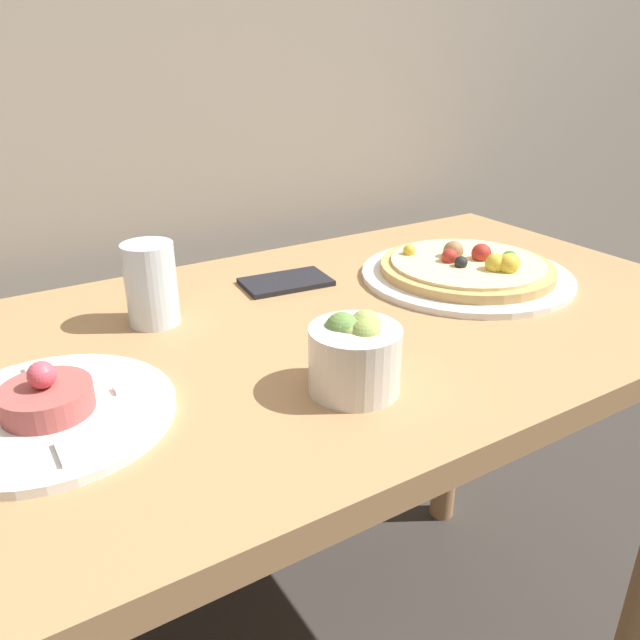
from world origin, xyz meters
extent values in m
cube|color=#AD7F51|center=(0.00, 0.32, 0.76)|extent=(1.24, 0.65, 0.03)
cylinder|color=#AD7F51|center=(0.56, 0.59, 0.37)|extent=(0.06, 0.06, 0.75)
cylinder|color=white|center=(0.31, 0.35, 0.79)|extent=(0.34, 0.34, 0.01)
cylinder|color=tan|center=(0.31, 0.35, 0.80)|extent=(0.28, 0.28, 0.01)
cylinder|color=beige|center=(0.31, 0.35, 0.81)|extent=(0.24, 0.24, 0.01)
sphere|color=gold|center=(0.26, 0.42, 0.82)|extent=(0.02, 0.02, 0.02)
sphere|color=gold|center=(0.32, 0.29, 0.82)|extent=(0.03, 0.03, 0.03)
sphere|color=#B22D23|center=(0.34, 0.34, 0.82)|extent=(0.03, 0.03, 0.03)
sphere|color=#997047|center=(0.31, 0.38, 0.82)|extent=(0.03, 0.03, 0.03)
sphere|color=#387F33|center=(0.36, 0.30, 0.82)|extent=(0.03, 0.03, 0.03)
sphere|color=#B22D23|center=(0.29, 0.36, 0.82)|extent=(0.03, 0.03, 0.03)
sphere|color=black|center=(0.28, 0.33, 0.82)|extent=(0.02, 0.02, 0.02)
sphere|color=gold|center=(0.33, 0.28, 0.82)|extent=(0.03, 0.03, 0.03)
sphere|color=gold|center=(0.34, 0.29, 0.82)|extent=(0.03, 0.03, 0.03)
cylinder|color=white|center=(-0.34, 0.27, 0.79)|extent=(0.25, 0.25, 0.01)
cylinder|color=#B2514C|center=(-0.34, 0.27, 0.80)|extent=(0.09, 0.09, 0.03)
sphere|color=#DB4C5B|center=(-0.34, 0.27, 0.83)|extent=(0.03, 0.03, 0.03)
cube|color=white|center=(-0.25, 0.27, 0.79)|extent=(0.04, 0.02, 0.01)
cube|color=white|center=(-0.34, 0.35, 0.79)|extent=(0.02, 0.04, 0.01)
cube|color=white|center=(-0.34, 0.18, 0.79)|extent=(0.02, 0.04, 0.01)
cylinder|color=silver|center=(-0.04, 0.15, 0.82)|extent=(0.10, 0.10, 0.07)
sphere|color=#8EA34C|center=(-0.03, 0.16, 0.85)|extent=(0.03, 0.03, 0.03)
sphere|color=#8EA34C|center=(-0.04, 0.14, 0.85)|extent=(0.04, 0.04, 0.04)
sphere|color=#668E42|center=(-0.05, 0.16, 0.85)|extent=(0.03, 0.03, 0.03)
sphere|color=#668E42|center=(-0.05, 0.17, 0.85)|extent=(0.04, 0.04, 0.04)
sphere|color=#A3B25B|center=(-0.02, 0.16, 0.85)|extent=(0.04, 0.04, 0.04)
sphere|color=#8EA34C|center=(-0.05, 0.15, 0.85)|extent=(0.03, 0.03, 0.03)
cylinder|color=silver|center=(-0.17, 0.44, 0.84)|extent=(0.07, 0.07, 0.11)
cube|color=black|center=(0.05, 0.48, 0.78)|extent=(0.14, 0.10, 0.01)
camera|label=1|loc=(-0.39, -0.33, 1.13)|focal=35.00mm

